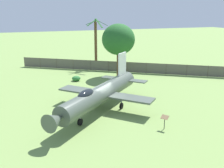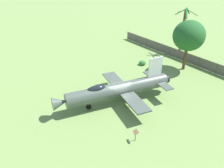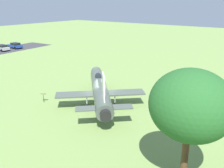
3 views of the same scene
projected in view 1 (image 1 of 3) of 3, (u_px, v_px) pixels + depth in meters
ground_plane at (102, 110)px, 25.13m from camera, size 200.00×200.00×0.00m
display_jet at (99, 94)px, 24.34m from camera, size 12.09×11.63×4.91m
shade_tree at (118, 40)px, 36.89m from camera, size 4.62×4.98×7.51m
palm_tree at (96, 43)px, 43.15m from camera, size 3.71×4.28×8.00m
perimeter_fence at (127, 67)px, 40.31m from camera, size 29.45×20.07×1.65m
shrub_near_fence at (76, 78)px, 35.56m from camera, size 1.15×1.13×0.68m
info_plaque at (165, 119)px, 21.00m from camera, size 0.67×0.72×1.14m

